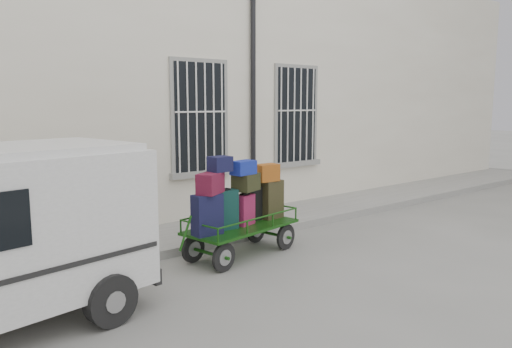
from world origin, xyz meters
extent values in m
plane|color=slate|center=(0.00, 0.00, 0.00)|extent=(80.00, 80.00, 0.00)
cube|color=beige|center=(0.00, 5.50, 3.00)|extent=(24.00, 5.00, 6.00)
cylinder|color=black|center=(0.95, 2.92, 2.80)|extent=(0.11, 0.11, 5.60)
cube|color=black|center=(-0.40, 2.98, 2.25)|extent=(1.20, 0.08, 2.20)
cube|color=gray|center=(-0.40, 2.96, 1.09)|extent=(1.45, 0.22, 0.12)
cube|color=black|center=(2.30, 2.98, 2.25)|extent=(1.20, 0.08, 2.20)
cube|color=gray|center=(2.30, 2.96, 1.09)|extent=(1.45, 0.22, 0.12)
cube|color=gray|center=(0.00, 2.20, 0.07)|extent=(24.00, 1.70, 0.15)
cylinder|color=black|center=(-1.74, 0.25, 0.23)|extent=(0.45, 0.13, 0.45)
cylinder|color=gray|center=(-1.74, 0.25, 0.23)|extent=(0.26, 0.12, 0.25)
cylinder|color=black|center=(-1.86, 0.93, 0.23)|extent=(0.45, 0.13, 0.45)
cylinder|color=gray|center=(-1.86, 0.93, 0.23)|extent=(0.26, 0.12, 0.25)
cylinder|color=black|center=(-0.23, 0.53, 0.23)|extent=(0.45, 0.13, 0.45)
cylinder|color=gray|center=(-0.23, 0.53, 0.23)|extent=(0.26, 0.12, 0.25)
cylinder|color=black|center=(-0.35, 1.20, 0.23)|extent=(0.45, 0.13, 0.45)
cylinder|color=gray|center=(-0.35, 1.20, 0.23)|extent=(0.26, 0.12, 0.25)
cube|color=#174D11|center=(-1.04, 0.73, 0.50)|extent=(2.12, 1.24, 0.05)
cylinder|color=#174D11|center=(-2.25, 0.51, 0.63)|extent=(0.26, 0.08, 0.51)
cube|color=black|center=(-1.80, 0.60, 0.84)|extent=(0.46, 0.25, 0.63)
cube|color=black|center=(-1.80, 0.60, 1.17)|extent=(0.20, 0.15, 0.03)
cube|color=#0B2927|center=(-1.39, 0.70, 0.84)|extent=(0.41, 0.21, 0.64)
cube|color=black|center=(-1.39, 0.70, 1.17)|extent=(0.18, 0.13, 0.03)
cube|color=maroon|center=(-0.96, 0.74, 0.78)|extent=(0.38, 0.29, 0.51)
cube|color=black|center=(-0.96, 0.74, 1.04)|extent=(0.15, 0.12, 0.03)
cube|color=black|center=(-0.64, 0.93, 0.81)|extent=(0.36, 0.25, 0.58)
cube|color=black|center=(-0.64, 0.93, 1.11)|extent=(0.16, 0.13, 0.03)
cube|color=#2D2916|center=(-0.30, 0.83, 0.86)|extent=(0.42, 0.27, 0.67)
cube|color=black|center=(-0.30, 0.83, 1.21)|extent=(0.18, 0.14, 0.03)
cube|color=#591123|center=(-1.72, 0.62, 1.31)|extent=(0.54, 0.47, 0.32)
cube|color=black|center=(-0.94, 0.73, 1.24)|extent=(0.51, 0.45, 0.28)
cube|color=#94401A|center=(-0.41, 0.83, 1.34)|extent=(0.40, 0.27, 0.30)
cube|color=black|center=(-1.50, 0.68, 1.59)|extent=(0.34, 0.28, 0.24)
cube|color=#161999|center=(-1.04, 0.68, 1.50)|extent=(0.45, 0.31, 0.22)
cube|color=black|center=(-3.27, 0.50, 1.44)|extent=(0.25, 1.26, 0.50)
cube|color=black|center=(-3.28, 0.50, 0.39)|extent=(0.37, 1.68, 0.20)
cube|color=white|center=(-3.24, 0.50, 0.60)|extent=(0.09, 0.38, 0.11)
cylinder|color=black|center=(-3.81, -0.44, 0.31)|extent=(0.64, 0.30, 0.62)
cylinder|color=black|center=(-4.09, 1.21, 0.31)|extent=(0.64, 0.30, 0.62)
camera|label=1|loc=(-5.92, -5.73, 2.55)|focal=35.00mm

